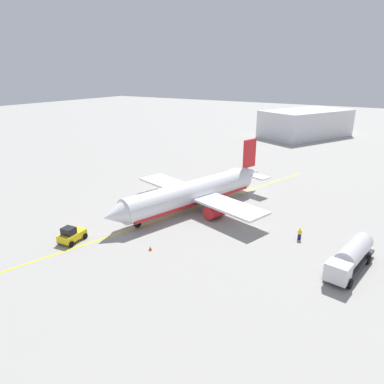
{
  "coord_description": "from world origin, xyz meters",
  "views": [
    {
      "loc": [
        45.59,
        28.28,
        21.67
      ],
      "look_at": [
        0.0,
        0.0,
        3.0
      ],
      "focal_mm": 32.68,
      "sensor_mm": 36.0,
      "label": 1
    }
  ],
  "objects_px": {
    "pushback_tug": "(71,235)",
    "airplane": "(194,193)",
    "safety_cone_nose": "(150,248)",
    "fuel_tanker": "(351,257)",
    "refueling_worker": "(300,234)"
  },
  "relations": [
    {
      "from": "pushback_tug",
      "to": "airplane",
      "type": "bearing_deg",
      "value": 157.82
    },
    {
      "from": "airplane",
      "to": "safety_cone_nose",
      "type": "bearing_deg",
      "value": 10.25
    },
    {
      "from": "airplane",
      "to": "fuel_tanker",
      "type": "height_order",
      "value": "airplane"
    },
    {
      "from": "refueling_worker",
      "to": "safety_cone_nose",
      "type": "xyz_separation_m",
      "value": [
        13.0,
        -15.29,
        -0.55
      ]
    },
    {
      "from": "airplane",
      "to": "safety_cone_nose",
      "type": "distance_m",
      "value": 15.62
    },
    {
      "from": "fuel_tanker",
      "to": "refueling_worker",
      "type": "bearing_deg",
      "value": -123.54
    },
    {
      "from": "pushback_tug",
      "to": "safety_cone_nose",
      "type": "xyz_separation_m",
      "value": [
        -3.63,
        10.41,
        -0.73
      ]
    },
    {
      "from": "fuel_tanker",
      "to": "pushback_tug",
      "type": "bearing_deg",
      "value": -69.85
    },
    {
      "from": "fuel_tanker",
      "to": "safety_cone_nose",
      "type": "bearing_deg",
      "value": -69.44
    },
    {
      "from": "safety_cone_nose",
      "to": "pushback_tug",
      "type": "bearing_deg",
      "value": -70.76
    },
    {
      "from": "airplane",
      "to": "fuel_tanker",
      "type": "bearing_deg",
      "value": 74.78
    },
    {
      "from": "airplane",
      "to": "pushback_tug",
      "type": "bearing_deg",
      "value": -22.18
    },
    {
      "from": "pushback_tug",
      "to": "refueling_worker",
      "type": "relative_size",
      "value": 2.22
    },
    {
      "from": "pushback_tug",
      "to": "safety_cone_nose",
      "type": "bearing_deg",
      "value": 109.24
    },
    {
      "from": "pushback_tug",
      "to": "safety_cone_nose",
      "type": "distance_m",
      "value": 11.05
    }
  ]
}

